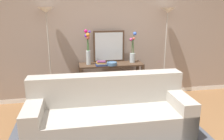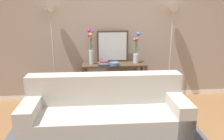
{
  "view_description": "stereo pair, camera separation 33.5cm",
  "coord_description": "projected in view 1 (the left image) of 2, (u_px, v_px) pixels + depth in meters",
  "views": [
    {
      "loc": [
        -0.85,
        -2.39,
        1.85
      ],
      "look_at": [
        -0.19,
        1.15,
        0.84
      ],
      "focal_mm": 35.87,
      "sensor_mm": 36.0,
      "label": 1
    },
    {
      "loc": [
        -0.52,
        -2.43,
        1.85
      ],
      "look_at": [
        -0.19,
        1.15,
        0.84
      ],
      "focal_mm": 35.87,
      "sensor_mm": 36.0,
      "label": 2
    }
  ],
  "objects": [
    {
      "name": "back_wall",
      "position": [
        113.0,
        33.0,
        4.54
      ],
      "size": [
        12.0,
        0.15,
        2.71
      ],
      "color": "white",
      "rests_on": "ground"
    },
    {
      "name": "book_stack",
      "position": [
        101.0,
        64.0,
        4.2
      ],
      "size": [
        0.21,
        0.14,
        0.09
      ],
      "color": "navy",
      "rests_on": "console_table"
    },
    {
      "name": "area_rug",
      "position": [
        111.0,
        139.0,
        3.25
      ],
      "size": [
        2.93,
        1.73,
        0.01
      ],
      "color": "#474C56",
      "rests_on": "ground"
    },
    {
      "name": "wall_mirror",
      "position": [
        109.0,
        46.0,
        4.43
      ],
      "size": [
        0.62,
        0.02,
        0.62
      ],
      "color": "#473323",
      "rests_on": "console_table"
    },
    {
      "name": "console_table",
      "position": [
        111.0,
        76.0,
        4.43
      ],
      "size": [
        1.24,
        0.4,
        0.8
      ],
      "color": "#473323",
      "rests_on": "ground"
    },
    {
      "name": "vase_short_flowers",
      "position": [
        133.0,
        52.0,
        4.41
      ],
      "size": [
        0.13,
        0.12,
        0.61
      ],
      "color": "silver",
      "rests_on": "console_table"
    },
    {
      "name": "book_row_under_console",
      "position": [
        95.0,
        100.0,
        4.5
      ],
      "size": [
        0.35,
        0.17,
        0.13
      ],
      "color": "#6B3360",
      "rests_on": "ground"
    },
    {
      "name": "couch",
      "position": [
        109.0,
        115.0,
        3.32
      ],
      "size": [
        2.36,
        0.88,
        0.88
      ],
      "color": "#ADA89E",
      "rests_on": "ground"
    },
    {
      "name": "floor_lamp_left",
      "position": [
        47.0,
        30.0,
        4.03
      ],
      "size": [
        0.28,
        0.28,
        1.86
      ],
      "color": "#B7B2A8",
      "rests_on": "ground"
    },
    {
      "name": "floor_lamp_right",
      "position": [
        167.0,
        28.0,
        4.43
      ],
      "size": [
        0.28,
        0.28,
        1.85
      ],
      "color": "#B7B2A8",
      "rests_on": "ground"
    },
    {
      "name": "vase_tall_flowers",
      "position": [
        88.0,
        49.0,
        4.21
      ],
      "size": [
        0.12,
        0.11,
        0.67
      ],
      "color": "silver",
      "rests_on": "console_table"
    },
    {
      "name": "fruit_bowl",
      "position": [
        112.0,
        64.0,
        4.23
      ],
      "size": [
        0.19,
        0.19,
        0.06
      ],
      "color": "#4C7093",
      "rests_on": "console_table"
    }
  ]
}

